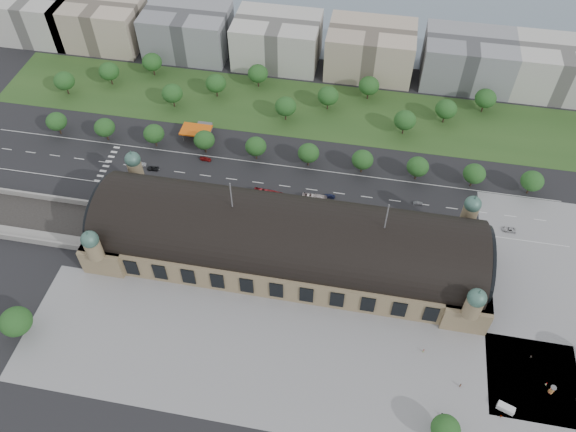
% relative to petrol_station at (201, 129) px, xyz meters
% --- Properties ---
extents(ground, '(900.00, 900.00, 0.00)m').
position_rel_petrol_station_xyz_m(ground, '(53.91, -65.28, -2.95)').
color(ground, black).
rests_on(ground, ground).
extents(station, '(150.00, 48.40, 44.30)m').
position_rel_petrol_station_xyz_m(station, '(53.91, -65.28, 7.33)').
color(station, '#857052').
rests_on(station, ground).
extents(track_cutting, '(70.00, 24.00, 3.10)m').
position_rel_petrol_station_xyz_m(track_cutting, '(-56.09, -67.49, -2.25)').
color(track_cutting, black).
rests_on(track_cutting, ground).
extents(plaza_south, '(190.00, 48.00, 0.12)m').
position_rel_petrol_station_xyz_m(plaza_south, '(63.91, -109.28, -2.95)').
color(plaza_south, gray).
rests_on(plaza_south, ground).
extents(plaza_east, '(56.00, 100.00, 0.12)m').
position_rel_petrol_station_xyz_m(plaza_east, '(156.91, -65.28, -2.95)').
color(plaza_east, gray).
rests_on(plaza_east, ground).
extents(road_slab, '(260.00, 26.00, 0.10)m').
position_rel_petrol_station_xyz_m(road_slab, '(33.91, -27.28, -2.95)').
color(road_slab, black).
rests_on(road_slab, ground).
extents(grass_belt, '(300.00, 45.00, 0.10)m').
position_rel_petrol_station_xyz_m(grass_belt, '(38.91, 27.72, -2.95)').
color(grass_belt, '#284A1D').
rests_on(grass_belt, ground).
extents(petrol_station, '(14.00, 13.00, 5.05)m').
position_rel_petrol_station_xyz_m(petrol_station, '(0.00, 0.00, 0.00)').
color(petrol_station, '#E05A0D').
rests_on(petrol_station, ground).
extents(office_0, '(45.00, 32.00, 24.00)m').
position_rel_petrol_station_xyz_m(office_0, '(-116.09, 67.72, 9.05)').
color(office_0, '#B5B3AC').
rests_on(office_0, ground).
extents(office_1, '(45.00, 32.00, 24.00)m').
position_rel_petrol_station_xyz_m(office_1, '(-76.09, 67.72, 9.05)').
color(office_1, '#BCAB94').
rests_on(office_1, ground).
extents(office_2, '(45.00, 32.00, 24.00)m').
position_rel_petrol_station_xyz_m(office_2, '(-26.09, 67.72, 9.05)').
color(office_2, gray).
rests_on(office_2, ground).
extents(office_3, '(45.00, 32.00, 24.00)m').
position_rel_petrol_station_xyz_m(office_3, '(23.91, 67.72, 9.05)').
color(office_3, '#B5B3AC').
rests_on(office_3, ground).
extents(office_4, '(45.00, 32.00, 24.00)m').
position_rel_petrol_station_xyz_m(office_4, '(73.91, 67.72, 9.05)').
color(office_4, '#BCAB94').
rests_on(office_4, ground).
extents(office_5, '(45.00, 32.00, 24.00)m').
position_rel_petrol_station_xyz_m(office_5, '(123.91, 67.72, 9.05)').
color(office_5, gray).
rests_on(office_5, ground).
extents(office_6, '(45.00, 32.00, 24.00)m').
position_rel_petrol_station_xyz_m(office_6, '(168.91, 67.72, 9.05)').
color(office_6, '#B5B3AC').
rests_on(office_6, ground).
extents(tree_row_0, '(9.60, 9.60, 11.52)m').
position_rel_petrol_station_xyz_m(tree_row_0, '(-66.09, -12.28, 4.48)').
color(tree_row_0, '#2D2116').
rests_on(tree_row_0, ground).
extents(tree_row_1, '(9.60, 9.60, 11.52)m').
position_rel_petrol_station_xyz_m(tree_row_1, '(-42.09, -12.28, 4.48)').
color(tree_row_1, '#2D2116').
rests_on(tree_row_1, ground).
extents(tree_row_2, '(9.60, 9.60, 11.52)m').
position_rel_petrol_station_xyz_m(tree_row_2, '(-18.09, -12.28, 4.48)').
color(tree_row_2, '#2D2116').
rests_on(tree_row_2, ground).
extents(tree_row_3, '(9.60, 9.60, 11.52)m').
position_rel_petrol_station_xyz_m(tree_row_3, '(5.91, -12.28, 4.48)').
color(tree_row_3, '#2D2116').
rests_on(tree_row_3, ground).
extents(tree_row_4, '(9.60, 9.60, 11.52)m').
position_rel_petrol_station_xyz_m(tree_row_4, '(29.91, -12.28, 4.48)').
color(tree_row_4, '#2D2116').
rests_on(tree_row_4, ground).
extents(tree_row_5, '(9.60, 9.60, 11.52)m').
position_rel_petrol_station_xyz_m(tree_row_5, '(53.91, -12.28, 4.48)').
color(tree_row_5, '#2D2116').
rests_on(tree_row_5, ground).
extents(tree_row_6, '(9.60, 9.60, 11.52)m').
position_rel_petrol_station_xyz_m(tree_row_6, '(77.91, -12.28, 4.48)').
color(tree_row_6, '#2D2116').
rests_on(tree_row_6, ground).
extents(tree_row_7, '(9.60, 9.60, 11.52)m').
position_rel_petrol_station_xyz_m(tree_row_7, '(101.91, -12.28, 4.48)').
color(tree_row_7, '#2D2116').
rests_on(tree_row_7, ground).
extents(tree_row_8, '(9.60, 9.60, 11.52)m').
position_rel_petrol_station_xyz_m(tree_row_8, '(125.91, -12.28, 4.48)').
color(tree_row_8, '#2D2116').
rests_on(tree_row_8, ground).
extents(tree_row_9, '(9.60, 9.60, 11.52)m').
position_rel_petrol_station_xyz_m(tree_row_9, '(149.91, -12.28, 4.48)').
color(tree_row_9, '#2D2116').
rests_on(tree_row_9, ground).
extents(tree_belt_0, '(10.40, 10.40, 12.48)m').
position_rel_petrol_station_xyz_m(tree_belt_0, '(-76.09, 17.72, 5.10)').
color(tree_belt_0, '#2D2116').
rests_on(tree_belt_0, ground).
extents(tree_belt_1, '(10.40, 10.40, 12.48)m').
position_rel_petrol_station_xyz_m(tree_belt_1, '(-57.09, 29.72, 5.10)').
color(tree_belt_1, '#2D2116').
rests_on(tree_belt_1, ground).
extents(tree_belt_2, '(10.40, 10.40, 12.48)m').
position_rel_petrol_station_xyz_m(tree_belt_2, '(-38.09, 41.72, 5.10)').
color(tree_belt_2, '#2D2116').
rests_on(tree_belt_2, ground).
extents(tree_belt_3, '(10.40, 10.40, 12.48)m').
position_rel_petrol_station_xyz_m(tree_belt_3, '(-19.09, 17.72, 5.10)').
color(tree_belt_3, '#2D2116').
rests_on(tree_belt_3, ground).
extents(tree_belt_4, '(10.40, 10.40, 12.48)m').
position_rel_petrol_station_xyz_m(tree_belt_4, '(-0.09, 29.72, 5.10)').
color(tree_belt_4, '#2D2116').
rests_on(tree_belt_4, ground).
extents(tree_belt_5, '(10.40, 10.40, 12.48)m').
position_rel_petrol_station_xyz_m(tree_belt_5, '(18.91, 41.72, 5.10)').
color(tree_belt_5, '#2D2116').
rests_on(tree_belt_5, ground).
extents(tree_belt_6, '(10.40, 10.40, 12.48)m').
position_rel_petrol_station_xyz_m(tree_belt_6, '(37.91, 17.72, 5.10)').
color(tree_belt_6, '#2D2116').
rests_on(tree_belt_6, ground).
extents(tree_belt_7, '(10.40, 10.40, 12.48)m').
position_rel_petrol_station_xyz_m(tree_belt_7, '(56.91, 29.72, 5.10)').
color(tree_belt_7, '#2D2116').
rests_on(tree_belt_7, ground).
extents(tree_belt_8, '(10.40, 10.40, 12.48)m').
position_rel_petrol_station_xyz_m(tree_belt_8, '(75.91, 41.72, 5.10)').
color(tree_belt_8, '#2D2116').
rests_on(tree_belt_8, ground).
extents(tree_belt_9, '(10.40, 10.40, 12.48)m').
position_rel_petrol_station_xyz_m(tree_belt_9, '(94.91, 17.72, 5.10)').
color(tree_belt_9, '#2D2116').
rests_on(tree_belt_9, ground).
extents(tree_belt_10, '(10.40, 10.40, 12.48)m').
position_rel_petrol_station_xyz_m(tree_belt_10, '(113.91, 29.72, 5.10)').
color(tree_belt_10, '#2D2116').
rests_on(tree_belt_10, ground).
extents(tree_belt_11, '(10.40, 10.40, 12.48)m').
position_rel_petrol_station_xyz_m(tree_belt_11, '(132.91, 41.72, 5.10)').
color(tree_belt_11, '#2D2116').
rests_on(tree_belt_11, ground).
extents(tree_plaza_sw, '(11.00, 11.00, 12.73)m').
position_rel_petrol_station_xyz_m(tree_plaza_sw, '(-31.09, -115.28, 5.10)').
color(tree_plaza_sw, '#2D2116').
rests_on(tree_plaza_sw, ground).
extents(tree_plaza_s, '(9.00, 9.00, 10.64)m').
position_rel_petrol_station_xyz_m(tree_plaza_s, '(113.91, -125.28, 3.86)').
color(tree_plaza_s, '#2D2116').
rests_on(tree_plaza_s, ground).
extents(traffic_car_1, '(5.06, 2.16, 1.62)m').
position_rel_petrol_station_xyz_m(traffic_car_1, '(-20.66, -26.30, -2.14)').
color(traffic_car_1, gray).
rests_on(traffic_car_1, ground).
extents(traffic_car_2, '(5.44, 2.78, 1.47)m').
position_rel_petrol_station_xyz_m(traffic_car_2, '(-14.33, -27.80, -2.21)').
color(traffic_car_2, black).
rests_on(traffic_car_2, ground).
extents(traffic_car_3, '(5.15, 2.21, 1.48)m').
position_rel_petrol_station_xyz_m(traffic_car_3, '(7.35, -17.54, -2.21)').
color(traffic_car_3, maroon).
rests_on(traffic_car_3, ground).
extents(traffic_car_4, '(4.77, 2.13, 1.59)m').
position_rel_petrol_station_xyz_m(traffic_car_4, '(66.10, -30.30, -2.15)').
color(traffic_car_4, '#171D41').
rests_on(traffic_car_4, ground).
extents(traffic_car_5, '(4.16, 1.77, 1.33)m').
position_rel_petrol_station_xyz_m(traffic_car_5, '(103.65, -27.57, -2.28)').
color(traffic_car_5, '#515258').
rests_on(traffic_car_5, ground).
extents(traffic_car_6, '(5.50, 2.63, 1.51)m').
position_rel_petrol_station_xyz_m(traffic_car_6, '(140.67, -35.58, -2.19)').
color(traffic_car_6, '#BABABC').
rests_on(traffic_car_6, ground).
extents(parked_car_0, '(4.68, 3.93, 1.51)m').
position_rel_petrol_station_xyz_m(parked_car_0, '(-26.09, -44.20, -2.19)').
color(parked_car_0, black).
rests_on(parked_car_0, ground).
extents(parked_car_1, '(6.40, 4.62, 1.62)m').
position_rel_petrol_station_xyz_m(parked_car_1, '(-18.49, -40.48, -2.14)').
color(parked_car_1, maroon).
rests_on(parked_car_1, ground).
extents(parked_car_2, '(5.75, 4.92, 1.58)m').
position_rel_petrol_station_xyz_m(parked_car_2, '(-0.31, -44.28, -2.16)').
color(parked_car_2, '#1C1843').
rests_on(parked_car_2, ground).
extents(parked_car_3, '(4.08, 2.74, 1.29)m').
position_rel_petrol_station_xyz_m(parked_car_3, '(-2.73, -40.28, -2.30)').
color(parked_car_3, '#5A5D62').
rests_on(parked_car_3, ground).
extents(parked_car_4, '(4.50, 3.28, 1.41)m').
position_rel_petrol_station_xyz_m(parked_car_4, '(-2.77, -40.28, -2.24)').
color(parked_car_4, white).
rests_on(parked_car_4, ground).
extents(parked_car_5, '(6.39, 5.02, 1.61)m').
position_rel_petrol_station_xyz_m(parked_car_5, '(30.98, -41.66, -2.14)').
color(parked_car_5, '#92939A').
rests_on(parked_car_5, ground).
extents(parked_car_6, '(5.34, 3.64, 1.44)m').
position_rel_petrol_station_xyz_m(parked_car_6, '(14.18, -41.67, -2.23)').
color(parked_car_6, black).
rests_on(parked_car_6, ground).
extents(bus_west, '(13.18, 4.09, 3.61)m').
position_rel_petrol_station_xyz_m(bus_west, '(40.19, -35.16, -1.14)').
color(bus_west, '#B41C26').
rests_on(bus_west, ground).
extents(bus_mid, '(10.75, 2.59, 2.99)m').
position_rel_petrol_station_xyz_m(bus_mid, '(60.00, -33.28, -1.46)').
color(bus_mid, silver).
rests_on(bus_mid, ground).
extents(bus_east, '(12.37, 3.15, 3.43)m').
position_rel_petrol_station_xyz_m(bus_east, '(90.43, -36.27, -1.23)').
color(bus_east, beige).
rests_on(bus_east, ground).
extents(van_south, '(5.89, 3.88, 2.37)m').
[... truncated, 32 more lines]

